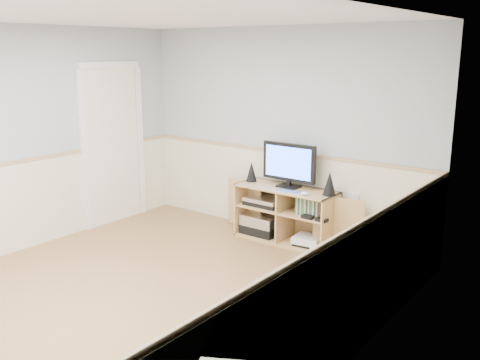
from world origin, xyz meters
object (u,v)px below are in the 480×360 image
(keyboard, at_px, (291,192))
(game_consoles, at_px, (307,241))
(media_cabinet, at_px, (288,213))
(monitor, at_px, (289,164))

(keyboard, height_order, game_consoles, keyboard)
(keyboard, xyz_separation_m, game_consoles, (0.16, 0.13, -0.59))
(media_cabinet, bearing_deg, game_consoles, -12.12)
(monitor, bearing_deg, media_cabinet, 90.00)
(game_consoles, bearing_deg, media_cabinet, 167.88)
(monitor, height_order, game_consoles, monitor)
(monitor, distance_m, game_consoles, 0.92)
(game_consoles, bearing_deg, keyboard, -140.83)
(media_cabinet, height_order, game_consoles, media_cabinet)
(media_cabinet, relative_size, keyboard, 5.74)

